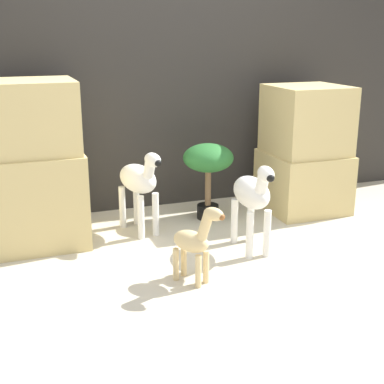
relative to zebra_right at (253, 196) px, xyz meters
The scene contains 8 objects.
ground_plane 0.62m from the zebra_right, 123.54° to the right, with size 14.00×14.00×0.00m, color beige.
wall_back 1.42m from the zebra_right, 102.57° to the left, with size 6.40×0.08×2.20m.
rock_pillar_left 1.49m from the zebra_right, 153.69° to the left, with size 0.61×0.61×1.13m.
rock_pillar_right 1.03m from the zebra_right, 39.72° to the left, with size 0.61×0.61×1.02m.
zebra_right is the anchor object (origin of this frame).
zebra_left 0.86m from the zebra_right, 136.14° to the left, with size 0.30×0.53×0.64m.
giraffe_figurine 0.64m from the zebra_right, 147.99° to the right, with size 0.27×0.34×0.50m.
potted_palm_front 0.71m from the zebra_right, 93.04° to the left, with size 0.39×0.39×0.60m.
Camera 1 is at (-1.26, -2.64, 1.44)m, focal length 50.00 mm.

